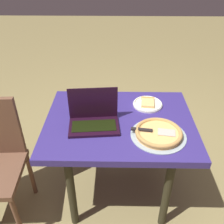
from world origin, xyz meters
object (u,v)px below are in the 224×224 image
table_knife (77,97)px  pizza_tray (158,133)px  laptop (94,118)px  dining_table (119,130)px  pizza_plate (148,104)px

table_knife → pizza_tray: bearing=141.5°
laptop → pizza_tray: bearing=165.1°
dining_table → pizza_tray: bearing=146.1°
laptop → table_knife: laptop is taller
dining_table → laptop: size_ratio=2.97×
dining_table → pizza_tray: pizza_tray is taller
pizza_plate → pizza_tray: bearing=95.0°
dining_table → laptop: (0.18, 0.05, 0.14)m
dining_table → table_knife: bearing=-41.5°
pizza_plate → table_knife: bearing=-10.5°
dining_table → table_knife: table_knife is taller
pizza_plate → pizza_tray: (-0.03, 0.37, 0.01)m
dining_table → pizza_tray: size_ratio=2.90×
pizza_plate → pizza_tray: size_ratio=0.62×
pizza_tray → table_knife: bearing=-38.5°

